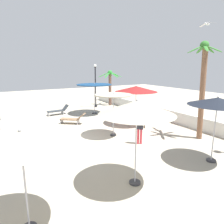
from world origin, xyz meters
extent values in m
plane|color=#B2A893|center=(0.00, 0.00, 0.00)|extent=(56.00, 56.00, 0.00)
cube|color=silver|center=(0.00, 8.34, 0.46)|extent=(25.20, 0.30, 0.91)
cylinder|color=#333338|center=(-5.68, 4.36, 0.04)|extent=(0.47, 0.47, 0.08)
cylinder|color=#A5A5AD|center=(-5.68, 4.36, 1.33)|extent=(0.05, 0.05, 2.67)
cylinder|color=navy|center=(-5.68, 4.36, 2.65)|extent=(3.11, 3.11, 0.06)
sphere|color=#99999E|center=(-5.68, 4.36, 2.74)|extent=(0.08, 0.08, 0.08)
cylinder|color=#333338|center=(5.55, 0.69, 0.04)|extent=(0.42, 0.42, 0.08)
cylinder|color=#A5A5AD|center=(5.55, 0.69, 1.34)|extent=(0.05, 0.05, 2.69)
cone|color=#B7AD93|center=(5.55, 0.69, 2.88)|extent=(2.69, 2.69, 0.48)
sphere|color=#99999E|center=(5.55, 0.69, 3.12)|extent=(0.08, 0.08, 0.08)
cylinder|color=#333338|center=(-1.06, 5.57, 0.04)|extent=(0.46, 0.46, 0.08)
cylinder|color=#A5A5AD|center=(-1.06, 5.57, 1.24)|extent=(0.05, 0.05, 2.48)
cone|color=maroon|center=(-1.06, 5.57, 2.63)|extent=(3.12, 3.12, 0.41)
sphere|color=#99999E|center=(-1.06, 5.57, 2.85)|extent=(0.08, 0.08, 0.08)
cylinder|color=#333338|center=(0.50, 2.72, 0.04)|extent=(0.39, 0.39, 0.08)
cylinder|color=#A5A5AD|center=(0.50, 2.72, 1.30)|extent=(0.05, 0.05, 2.59)
cylinder|color=#B7AD93|center=(0.50, 2.72, 2.57)|extent=(2.25, 2.25, 0.06)
sphere|color=#99999E|center=(0.50, 2.72, 2.66)|extent=(0.08, 0.08, 0.08)
cylinder|color=#333338|center=(5.82, 4.81, 0.04)|extent=(0.42, 0.42, 0.08)
cylinder|color=#A5A5AD|center=(5.82, 4.81, 1.33)|extent=(0.05, 0.05, 2.67)
cone|color=black|center=(5.82, 4.81, 2.78)|extent=(2.50, 2.50, 0.34)
sphere|color=#99999E|center=(5.82, 4.81, 2.97)|extent=(0.08, 0.08, 0.08)
cylinder|color=#A5A5AD|center=(5.93, -3.06, 1.27)|extent=(0.05, 0.05, 2.53)
cone|color=#B7AD93|center=(5.93, -3.06, 2.61)|extent=(2.73, 2.73, 0.26)
sphere|color=#99999E|center=(5.93, -3.06, 2.77)|extent=(0.08, 0.08, 0.08)
cylinder|color=brown|center=(-8.64, 7.67, 1.78)|extent=(0.35, 0.32, 3.57)
sphere|color=#2A882E|center=(-8.67, 7.67, 3.56)|extent=(0.51, 0.51, 0.51)
ellipsoid|color=#2A882E|center=(-7.98, 7.79, 3.36)|extent=(1.32, 0.43, 0.61)
ellipsoid|color=#2A882E|center=(-8.22, 8.20, 3.36)|extent=(1.00, 1.13, 0.61)
ellipsoid|color=#2A882E|center=(-8.82, 8.35, 3.36)|extent=(0.48, 1.32, 0.61)
ellipsoid|color=#2A882E|center=(-9.24, 8.08, 3.36)|extent=(1.18, 0.93, 0.61)
ellipsoid|color=#2A882E|center=(-9.28, 7.33, 3.36)|extent=(1.24, 0.81, 0.61)
ellipsoid|color=#2A882E|center=(-8.80, 6.98, 3.36)|extent=(0.43, 1.32, 0.61)
ellipsoid|color=#2A882E|center=(-8.24, 7.12, 3.36)|extent=(0.96, 1.16, 0.61)
cylinder|color=brown|center=(3.44, 6.97, 2.70)|extent=(0.45, 0.31, 5.40)
sphere|color=#34772D|center=(3.30, 6.97, 5.40)|extent=(0.49, 0.49, 0.49)
ellipsoid|color=#34772D|center=(3.80, 7.05, 5.20)|extent=(0.98, 0.35, 0.44)
ellipsoid|color=#34772D|center=(3.62, 7.36, 5.20)|extent=(0.77, 0.86, 0.44)
ellipsoid|color=#34772D|center=(3.27, 7.47, 5.20)|extent=(0.25, 0.97, 0.44)
ellipsoid|color=#34772D|center=(2.86, 7.21, 5.20)|extent=(0.93, 0.64, 0.44)
ellipsoid|color=#34772D|center=(2.82, 6.82, 5.20)|extent=(0.97, 0.48, 0.44)
ellipsoid|color=#34772D|center=(3.15, 6.48, 5.20)|extent=(0.47, 0.98, 0.44)
ellipsoid|color=#34772D|center=(3.67, 6.62, 5.20)|extent=(0.84, 0.80, 0.44)
cylinder|color=black|center=(-8.46, 5.81, 0.10)|extent=(0.28, 0.28, 0.20)
cylinder|color=black|center=(-8.46, 5.81, 2.06)|extent=(0.12, 0.12, 4.12)
cylinder|color=black|center=(-8.46, 5.81, 4.12)|extent=(0.22, 0.22, 0.06)
sphere|color=white|center=(-8.46, 5.81, 4.28)|extent=(0.32, 0.32, 0.32)
cube|color=#B7B7BC|center=(-3.93, 0.77, 0.17)|extent=(0.46, 0.37, 0.35)
cube|color=#B7B7BC|center=(-3.13, 1.79, 0.17)|extent=(0.46, 0.37, 0.35)
cube|color=#8C6B4C|center=(-3.53, 1.28, 0.35)|extent=(1.30, 1.44, 0.08)
cube|color=#8C6B4C|center=(-2.98, 1.98, 0.61)|extent=(0.78, 0.78, 0.46)
cube|color=#B7B7BC|center=(-6.87, 0.45, 0.17)|extent=(0.55, 0.08, 0.35)
cube|color=#B7B7BC|center=(-6.97, 1.74, 0.17)|extent=(0.55, 0.08, 0.35)
cube|color=#33383D|center=(-6.92, 1.09, 0.35)|extent=(0.66, 1.44, 0.08)
cube|color=#33383D|center=(-6.99, 2.04, 0.56)|extent=(0.59, 0.53, 0.54)
cylinder|color=#D8333F|center=(2.37, 3.24, 0.43)|extent=(0.12, 0.12, 0.87)
cylinder|color=#D8333F|center=(2.47, 3.36, 0.43)|extent=(0.12, 0.12, 0.87)
cube|color=#26262D|center=(2.42, 3.30, 1.17)|extent=(0.42, 0.43, 0.61)
sphere|color=brown|center=(2.42, 3.30, 1.60)|extent=(0.23, 0.23, 0.23)
cylinder|color=brown|center=(2.27, 3.12, 1.21)|extent=(0.08, 0.08, 0.55)
cylinder|color=brown|center=(2.58, 3.48, 1.21)|extent=(0.08, 0.08, 0.55)
ellipsoid|color=white|center=(2.83, 7.68, 6.64)|extent=(0.19, 0.34, 0.12)
sphere|color=white|center=(2.79, 7.52, 6.67)|extent=(0.10, 0.10, 0.10)
cube|color=silver|center=(3.14, 7.61, 6.66)|extent=(0.64, 0.27, 0.18)
cube|color=silver|center=(2.52, 7.75, 6.66)|extent=(0.64, 0.27, 0.16)
camera|label=1|loc=(11.11, -3.51, 4.27)|focal=33.08mm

